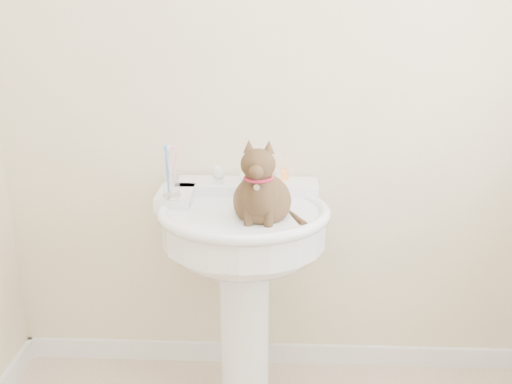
# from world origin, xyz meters

# --- Properties ---
(wall_back) EXTENTS (2.20, 0.00, 2.50)m
(wall_back) POSITION_xyz_m (0.00, 1.10, 1.25)
(wall_back) COLOR beige
(wall_back) RESTS_ON ground
(baseboard_back) EXTENTS (2.20, 0.02, 0.09)m
(baseboard_back) POSITION_xyz_m (0.00, 1.09, 0.04)
(baseboard_back) COLOR white
(baseboard_back) RESTS_ON floor
(pedestal_sink) EXTENTS (0.63, 0.62, 0.87)m
(pedestal_sink) POSITION_xyz_m (-0.11, 0.81, 0.68)
(pedestal_sink) COLOR white
(pedestal_sink) RESTS_ON floor
(faucet) EXTENTS (0.28, 0.12, 0.14)m
(faucet) POSITION_xyz_m (-0.11, 0.96, 0.91)
(faucet) COLOR silver
(faucet) RESTS_ON pedestal_sink
(soap_bar) EXTENTS (0.10, 0.07, 0.03)m
(soap_bar) POSITION_xyz_m (0.01, 1.05, 0.89)
(soap_bar) COLOR orange
(soap_bar) RESTS_ON pedestal_sink
(toothbrush_cup) EXTENTS (0.07, 0.07, 0.18)m
(toothbrush_cup) POSITION_xyz_m (-0.36, 0.82, 0.92)
(toothbrush_cup) COLOR silver
(toothbrush_cup) RESTS_ON pedestal_sink
(cat) EXTENTS (0.22, 0.28, 0.41)m
(cat) POSITION_xyz_m (-0.04, 0.73, 0.91)
(cat) COLOR #48301E
(cat) RESTS_ON pedestal_sink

